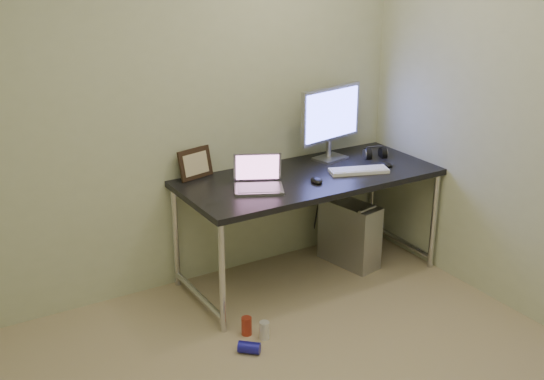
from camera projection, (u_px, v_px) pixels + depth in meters
The scene contains 16 objects.
wall_back at pixel (161, 106), 4.26m from camera, with size 3.50×0.02×2.50m, color beige.
desk at pixel (309, 185), 4.57m from camera, with size 1.75×0.77×0.75m.
tower_computer at pixel (349, 233), 4.91m from camera, with size 0.28×0.48×0.50m.
cable_a at pixel (319, 199), 5.09m from camera, with size 0.01×0.01×0.70m, color black.
cable_b at pixel (330, 201), 5.13m from camera, with size 0.01×0.01×0.72m, color black.
can_red at pixel (247, 326), 4.07m from camera, with size 0.06×0.06×0.11m, color #AB3421.
can_white at pixel (264, 330), 4.03m from camera, with size 0.06×0.06×0.11m, color silver.
can_blue at pixel (249, 348), 3.90m from camera, with size 0.07×0.07×0.13m, color #1B19A5.
laptop at pixel (258, 180), 4.30m from camera, with size 0.38×0.36×0.21m.
monitor at pixel (331, 117), 4.77m from camera, with size 0.55×0.20×0.52m.
keyboard at pixel (359, 171), 4.59m from camera, with size 0.40×0.13×0.02m, color white.
mouse_right at pixel (386, 163), 4.72m from camera, with size 0.07×0.11×0.04m, color black.
mouse_left at pixel (317, 179), 4.40m from camera, with size 0.07×0.12×0.04m, color black.
headphones at pixel (375, 154), 4.90m from camera, with size 0.18×0.10×0.11m.
picture_frame at pixel (195, 163), 4.46m from camera, with size 0.25×0.03×0.20m, color black.
webcam at pixel (246, 162), 4.55m from camera, with size 0.04×0.04×0.11m.
Camera 1 is at (-1.55, -2.19, 2.24)m, focal length 45.00 mm.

